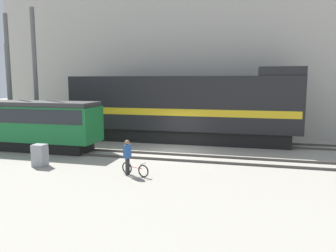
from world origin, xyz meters
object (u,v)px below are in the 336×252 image
object	(u,v)px
freight_locomotive	(183,108)
utility_pole_left	(9,93)
utility_pole_right	(35,76)
person	(127,154)
utility_pole_center	(9,78)
streetcar	(28,122)
bicycle	(135,169)
signal_box	(40,155)

from	to	relation	value
freight_locomotive	utility_pole_left	xyz separation A→B (m)	(-13.12, -2.71, 1.10)
freight_locomotive	utility_pole_left	world-z (taller)	utility_pole_left
utility_pole_left	utility_pole_right	bearing A→B (deg)	-0.00
freight_locomotive	person	size ratio (longest dim) A/B	9.72
utility_pole_left	utility_pole_center	xyz separation A→B (m)	(0.13, -0.00, 1.10)
streetcar	bicycle	size ratio (longest dim) A/B	6.23
freight_locomotive	signal_box	size ratio (longest dim) A/B	14.28
utility_pole_left	signal_box	world-z (taller)	utility_pole_left
freight_locomotive	person	distance (m)	9.63
freight_locomotive	streetcar	world-z (taller)	freight_locomotive
bicycle	utility_pole_center	xyz separation A→B (m)	(-12.58, 6.75, 4.49)
streetcar	bicycle	distance (m)	10.03
streetcar	utility_pole_center	bearing A→B (deg)	142.47
utility_pole_left	person	bearing A→B (deg)	-28.75
utility_pole_center	signal_box	world-z (taller)	utility_pole_center
streetcar	utility_pole_right	world-z (taller)	utility_pole_right
freight_locomotive	bicycle	world-z (taller)	freight_locomotive
streetcar	person	xyz separation A→B (m)	(8.67, -4.05, -0.79)
utility_pole_left	utility_pole_center	size ratio (longest dim) A/B	0.77
freight_locomotive	utility_pole_center	world-z (taller)	utility_pole_center
utility_pole_right	signal_box	distance (m)	8.96
utility_pole_center	utility_pole_right	size ratio (longest dim) A/B	0.97
freight_locomotive	bicycle	size ratio (longest dim) A/B	10.85
person	utility_pole_right	size ratio (longest dim) A/B	0.18
bicycle	signal_box	distance (m)	5.66
bicycle	utility_pole_left	distance (m)	14.79
streetcar	signal_box	xyz separation A→B (m)	(3.41, -3.61, -1.27)
person	signal_box	world-z (taller)	person
person	freight_locomotive	bearing A→B (deg)	85.21
streetcar	freight_locomotive	bearing A→B (deg)	29.83
utility_pole_center	freight_locomotive	bearing A→B (deg)	11.79
freight_locomotive	person	world-z (taller)	freight_locomotive
bicycle	person	xyz separation A→B (m)	(-0.38, -0.01, 0.76)
streetcar	person	bearing A→B (deg)	-25.05
utility_pole_left	signal_box	xyz separation A→B (m)	(7.07, -6.32, -3.10)
utility_pole_center	person	bearing A→B (deg)	-29.00
streetcar	person	world-z (taller)	streetcar
streetcar	utility_pole_center	distance (m)	5.33
utility_pole_center	utility_pole_right	xyz separation A→B (m)	(2.32, 0.00, 0.16)
utility_pole_right	streetcar	bearing A→B (deg)	-65.90
bicycle	person	size ratio (longest dim) A/B	0.90
utility_pole_left	utility_pole_right	xyz separation A→B (m)	(2.45, -0.00, 1.26)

